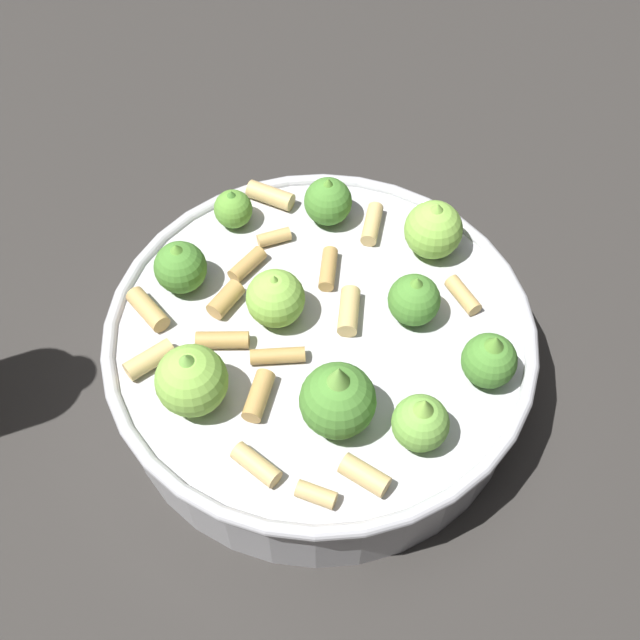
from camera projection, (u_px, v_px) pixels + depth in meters
name	position (u px, v px, depth m)	size (l,w,h in m)	color
ground_plane	(320.00, 377.00, 0.54)	(2.40, 2.40, 0.00)	#2D2B28
cooking_pan	(320.00, 347.00, 0.51)	(0.28, 0.28, 0.12)	#B7B7BC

